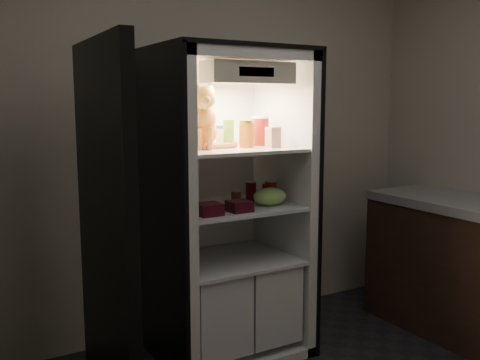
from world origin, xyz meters
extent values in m
plane|color=#B8AC99|center=(0.00, 1.80, 1.35)|extent=(3.60, 0.00, 3.60)
cube|color=white|center=(0.00, 1.67, 0.93)|extent=(0.85, 0.06, 1.85)
cube|color=white|center=(-0.40, 1.35, 0.93)|extent=(0.06, 0.70, 1.85)
cube|color=white|center=(0.40, 1.35, 0.93)|extent=(0.06, 0.70, 1.85)
cube|color=white|center=(0.00, 1.35, 1.82)|extent=(0.85, 0.70, 0.06)
cube|color=white|center=(0.00, 1.35, 0.03)|extent=(0.85, 0.70, 0.06)
cube|color=black|center=(-0.44, 1.35, 0.93)|extent=(0.02, 0.72, 1.87)
cube|color=black|center=(0.44, 1.35, 0.93)|extent=(0.02, 0.72, 1.87)
cube|color=black|center=(0.00, 1.35, 1.86)|extent=(0.90, 0.72, 0.02)
cube|color=white|center=(0.00, 1.32, 1.28)|extent=(0.73, 0.62, 0.02)
cube|color=white|center=(0.00, 1.32, 0.93)|extent=(0.73, 0.62, 0.02)
cube|color=white|center=(-0.18, 1.32, 0.35)|extent=(0.34, 0.58, 0.48)
cube|color=white|center=(0.18, 1.32, 0.35)|extent=(0.34, 0.58, 0.48)
cube|color=white|center=(0.00, 1.32, 0.60)|extent=(0.73, 0.62, 0.02)
cube|color=beige|center=(0.00, 1.11, 1.72)|extent=(0.52, 0.18, 0.12)
cube|color=black|center=(0.00, 1.02, 1.72)|extent=(0.22, 0.01, 0.05)
cube|color=black|center=(-0.85, 1.02, 0.93)|extent=(0.09, 0.87, 1.85)
cube|color=white|center=(-0.85, 0.96, 0.55)|extent=(0.08, 0.64, 0.12)
cube|color=white|center=(-0.85, 0.96, 1.05)|extent=(0.08, 0.64, 0.12)
ellipsoid|color=#AF5316|center=(-0.16, 1.40, 1.39)|extent=(0.25, 0.29, 0.20)
ellipsoid|color=#AF5316|center=(-0.19, 1.31, 1.47)|extent=(0.19, 0.18, 0.18)
sphere|color=orange|center=(-0.21, 1.24, 1.58)|extent=(0.16, 0.16, 0.13)
sphere|color=orange|center=(-0.22, 1.19, 1.57)|extent=(0.07, 0.07, 0.05)
cone|color=orange|center=(-0.24, 1.26, 1.65)|extent=(0.06, 0.06, 0.06)
cone|color=orange|center=(-0.17, 1.24, 1.65)|extent=(0.06, 0.06, 0.06)
cylinder|color=#AF5316|center=(-0.24, 1.25, 1.35)|extent=(0.03, 0.03, 0.13)
cylinder|color=#AF5316|center=(-0.18, 1.24, 1.35)|extent=(0.03, 0.03, 0.13)
cylinder|color=#AF5316|center=(-0.08, 1.29, 1.31)|extent=(0.24, 0.07, 0.03)
cylinder|color=#227F23|center=(-0.01, 1.32, 1.37)|extent=(0.06, 0.06, 0.15)
cylinder|color=#227F23|center=(-0.01, 1.32, 1.45)|extent=(0.06, 0.06, 0.01)
cylinder|color=white|center=(0.01, 1.43, 1.35)|extent=(0.09, 0.09, 0.11)
cylinder|color=blue|center=(0.01, 1.43, 1.41)|extent=(0.09, 0.09, 0.02)
cylinder|color=maroon|center=(0.09, 1.28, 1.36)|extent=(0.09, 0.09, 0.15)
cylinder|color=gold|center=(0.09, 1.28, 1.44)|extent=(0.09, 0.09, 0.02)
cylinder|color=maroon|center=(0.24, 1.36, 1.37)|extent=(0.11, 0.11, 0.17)
cylinder|color=white|center=(0.24, 1.36, 1.47)|extent=(0.11, 0.11, 0.01)
cube|color=silver|center=(0.23, 1.20, 1.35)|extent=(0.07, 0.07, 0.12)
cylinder|color=black|center=(0.19, 1.39, 1.00)|extent=(0.07, 0.07, 0.12)
cylinder|color=#B2B2B2|center=(0.19, 1.39, 1.06)|extent=(0.07, 0.07, 0.00)
cylinder|color=black|center=(0.25, 1.29, 1.00)|extent=(0.06, 0.06, 0.12)
cylinder|color=#B2B2B2|center=(0.25, 1.29, 1.06)|extent=(0.07, 0.07, 0.00)
cylinder|color=black|center=(0.26, 1.27, 1.01)|extent=(0.07, 0.07, 0.13)
cylinder|color=#B2B2B2|center=(0.26, 1.27, 1.08)|extent=(0.08, 0.08, 0.00)
cylinder|color=#5A2D19|center=(0.05, 1.34, 0.98)|extent=(0.06, 0.06, 0.08)
cylinder|color=#B2B2B2|center=(0.05, 1.34, 1.02)|extent=(0.06, 0.06, 0.01)
ellipsoid|color=#83B253|center=(0.21, 1.20, 0.99)|extent=(0.21, 0.16, 0.11)
cube|color=#540E1B|center=(-0.24, 1.13, 0.97)|extent=(0.13, 0.13, 0.07)
cube|color=#540E1B|center=(-0.04, 1.13, 0.97)|extent=(0.12, 0.12, 0.06)
camera|label=1|loc=(-1.55, -1.45, 1.56)|focal=40.00mm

